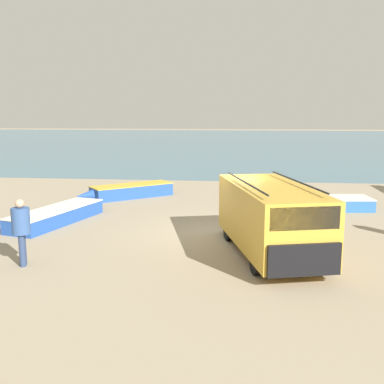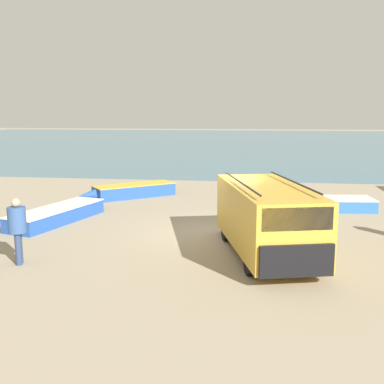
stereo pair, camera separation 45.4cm
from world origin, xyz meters
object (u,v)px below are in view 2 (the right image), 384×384
at_px(parked_van, 266,217).
at_px(fishing_rowboat_0, 325,204).
at_px(fisherman_0, 17,225).
at_px(fishing_rowboat_1, 131,191).
at_px(fishing_rowboat_2, 60,214).

relative_size(parked_van, fishing_rowboat_0, 1.21).
height_order(parked_van, fishing_rowboat_0, parked_van).
height_order(parked_van, fisherman_0, parked_van).
bearing_deg(parked_van, fishing_rowboat_0, 143.12).
bearing_deg(fishing_rowboat_1, parked_van, 88.12).
xyz_separation_m(fishing_rowboat_0, fishing_rowboat_1, (-8.96, 1.72, 0.05)).
distance_m(parked_van, fishing_rowboat_2, 8.31).
height_order(parked_van, fishing_rowboat_1, parked_van).
height_order(parked_van, fishing_rowboat_2, parked_van).
distance_m(fishing_rowboat_1, fisherman_0, 10.00).
xyz_separation_m(fishing_rowboat_0, fisherman_0, (-9.33, -8.24, 0.83)).
bearing_deg(parked_van, fishing_rowboat_2, -127.02).
bearing_deg(fisherman_0, fishing_rowboat_1, 68.85).
bearing_deg(fishing_rowboat_1, fishing_rowboat_0, 129.94).
bearing_deg(fisherman_0, parked_van, -4.56).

